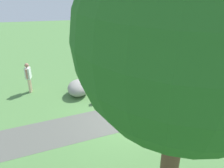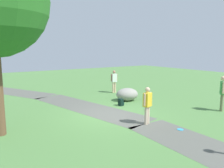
{
  "view_description": "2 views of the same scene",
  "coord_description": "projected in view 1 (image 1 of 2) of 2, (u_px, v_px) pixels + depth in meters",
  "views": [
    {
      "loc": [
        2.04,
        8.38,
        5.88
      ],
      "look_at": [
        0.37,
        -1.43,
        1.1
      ],
      "focal_mm": 37.69,
      "sensor_mm": 36.0,
      "label": 1
    },
    {
      "loc": [
        -8.95,
        5.65,
        3.19
      ],
      "look_at": [
        0.88,
        -0.89,
        1.34
      ],
      "focal_mm": 36.22,
      "sensor_mm": 36.0,
      "label": 2
    }
  ],
  "objects": [
    {
      "name": "passerby_on_path",
      "position": [
        28.0,
        76.0,
        12.3
      ],
      "size": [
        0.29,
        0.52,
        1.63
      ],
      "color": "beige",
      "rests_on": "ground"
    },
    {
      "name": "handbag_on_grass",
      "position": [
        153.0,
        65.0,
        15.91
      ],
      "size": [
        0.38,
        0.38,
        0.31
      ],
      "color": "gray",
      "rests_on": "ground"
    },
    {
      "name": "woman_with_handbag",
      "position": [
        148.0,
        55.0,
        14.98
      ],
      "size": [
        0.4,
        0.44,
        1.82
      ],
      "color": "#6C734D",
      "rests_on": "ground"
    },
    {
      "name": "large_shade_tree",
      "position": [
        187.0,
        39.0,
        4.05
      ],
      "size": [
        4.03,
        4.03,
        6.88
      ],
      "color": "brown",
      "rests_on": "ground"
    },
    {
      "name": "ground_plane",
      "position": [
        126.0,
        120.0,
        10.3
      ],
      "size": [
        48.0,
        48.0,
        0.0
      ],
      "primitive_type": "plane",
      "color": "#4F7F42"
    },
    {
      "name": "frisbee_on_grass",
      "position": [
        183.0,
        98.0,
        12.01
      ],
      "size": [
        0.25,
        0.25,
        0.02
      ],
      "color": "#30A5D8",
      "rests_on": "ground"
    },
    {
      "name": "backpack_by_boulder",
      "position": [
        96.0,
        100.0,
        11.52
      ],
      "size": [
        0.28,
        0.26,
        0.4
      ],
      "color": "black",
      "rests_on": "ground"
    },
    {
      "name": "lawn_boulder",
      "position": [
        78.0,
        88.0,
        12.26
      ],
      "size": [
        1.4,
        1.59,
        0.78
      ],
      "color": "gray",
      "rests_on": "ground"
    },
    {
      "name": "footpath_segment_mid",
      "position": [
        82.0,
        126.0,
        9.88
      ],
      "size": [
        8.23,
        3.62,
        0.01
      ],
      "color": "#585A52",
      "rests_on": "ground"
    },
    {
      "name": "man_near_boulder",
      "position": [
        166.0,
        90.0,
        10.87
      ],
      "size": [
        0.33,
        0.5,
        1.6
      ],
      "color": "beige",
      "rests_on": "ground"
    }
  ]
}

